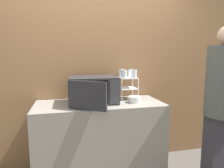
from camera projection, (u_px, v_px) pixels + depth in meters
name	position (u px, v px, depth m)	size (l,w,h in m)	color
wall_back	(95.00, 68.00, 2.65)	(8.00, 0.06, 2.60)	olive
counter	(100.00, 139.00, 2.43)	(1.50, 0.64, 0.91)	gray
microwave	(93.00, 90.00, 2.35)	(0.57, 0.68, 0.31)	#262628
dish_rack	(128.00, 83.00, 2.55)	(0.22, 0.23, 0.28)	white
glass_front_left	(124.00, 74.00, 2.46)	(0.07, 0.07, 0.10)	silver
glass_back_right	(131.00, 73.00, 2.61)	(0.07, 0.07, 0.10)	silver
glass_front_right	(134.00, 74.00, 2.48)	(0.07, 0.07, 0.10)	silver
glass_back_left	(122.00, 73.00, 2.58)	(0.07, 0.07, 0.10)	silver
bowl	(135.00, 100.00, 2.38)	(0.15, 0.15, 0.08)	silver
person	(223.00, 100.00, 2.13)	(0.37, 0.37, 1.77)	#2D2D33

